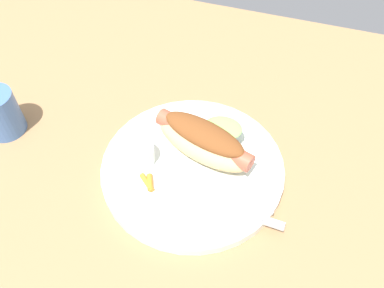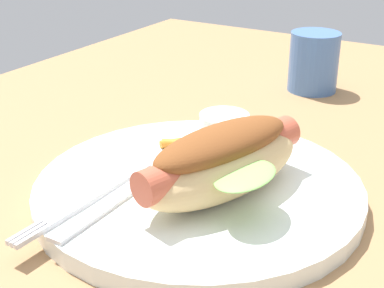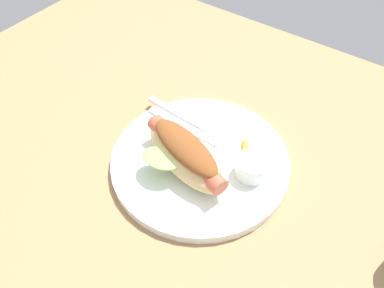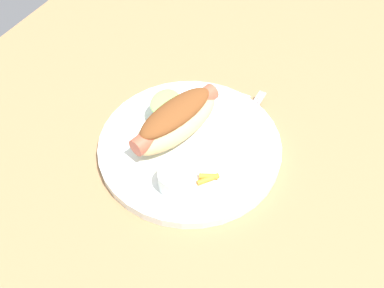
% 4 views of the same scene
% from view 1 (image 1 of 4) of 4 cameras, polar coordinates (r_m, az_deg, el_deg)
% --- Properties ---
extents(ground_plane, '(1.20, 0.90, 0.02)m').
position_cam_1_polar(ground_plane, '(0.64, -0.61, -2.48)').
color(ground_plane, '#9E754C').
extents(plate, '(0.28, 0.28, 0.02)m').
position_cam_1_polar(plate, '(0.61, 0.09, -3.44)').
color(plate, white).
rests_on(plate, ground_plane).
extents(hot_dog, '(0.17, 0.11, 0.06)m').
position_cam_1_polar(hot_dog, '(0.59, 1.74, 0.60)').
color(hot_dog, '#DBB77A').
rests_on(hot_dog, plate).
extents(sauce_ramekin, '(0.05, 0.05, 0.03)m').
position_cam_1_polar(sauce_ramekin, '(0.60, -7.77, -1.47)').
color(sauce_ramekin, white).
rests_on(sauce_ramekin, plate).
extents(fork, '(0.15, 0.02, 0.00)m').
position_cam_1_polar(fork, '(0.56, 5.34, -9.34)').
color(fork, silver).
rests_on(fork, plate).
extents(knife, '(0.15, 0.01, 0.00)m').
position_cam_1_polar(knife, '(0.57, 4.67, -7.51)').
color(knife, silver).
rests_on(knife, plate).
extents(carrot_garnish, '(0.03, 0.03, 0.01)m').
position_cam_1_polar(carrot_garnish, '(0.58, -6.37, -5.59)').
color(carrot_garnish, orange).
rests_on(carrot_garnish, plate).
extents(drinking_cup, '(0.06, 0.06, 0.08)m').
position_cam_1_polar(drinking_cup, '(0.72, -26.23, 4.05)').
color(drinking_cup, '#4770B2').
rests_on(drinking_cup, ground_plane).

